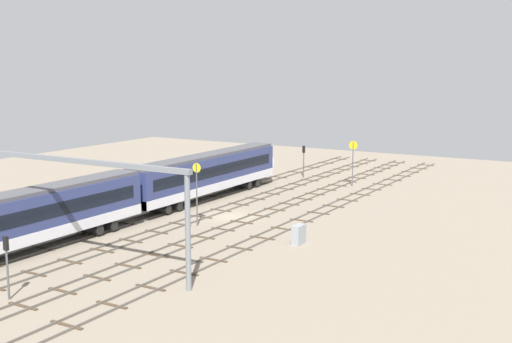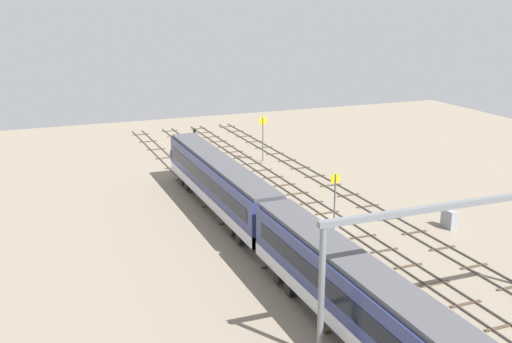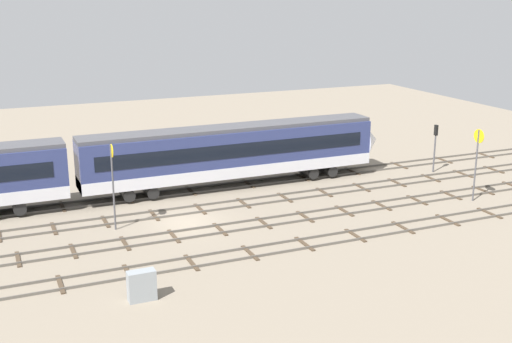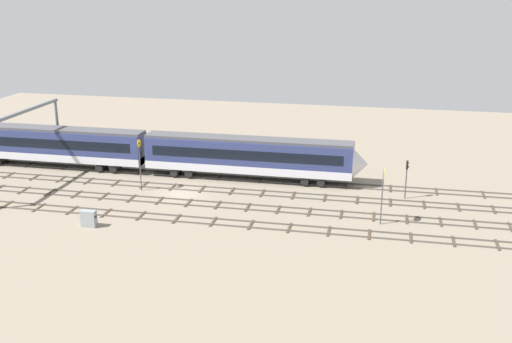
{
  "view_description": "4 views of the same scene",
  "coord_description": "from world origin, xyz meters",
  "px_view_note": "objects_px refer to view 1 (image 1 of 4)",
  "views": [
    {
      "loc": [
        -52.78,
        -33.95,
        14.53
      ],
      "look_at": [
        7.0,
        1.26,
        3.33
      ],
      "focal_mm": 46.63,
      "sensor_mm": 36.0,
      "label": 1
    },
    {
      "loc": [
        -46.04,
        23.82,
        19.15
      ],
      "look_at": [
        7.1,
        2.6,
        3.07
      ],
      "focal_mm": 43.59,
      "sensor_mm": 36.0,
      "label": 2
    },
    {
      "loc": [
        -12.28,
        -40.45,
        15.24
      ],
      "look_at": [
        6.25,
        2.62,
        2.25
      ],
      "focal_mm": 45.95,
      "sensor_mm": 36.0,
      "label": 3
    },
    {
      "loc": [
        20.88,
        -59.35,
        22.29
      ],
      "look_at": [
        7.49,
        3.72,
        1.99
      ],
      "focal_mm": 43.17,
      "sensor_mm": 36.0,
      "label": 4
    }
  ],
  "objects_px": {
    "relay_cabinet": "(299,235)",
    "signal_light_trackside_approach": "(304,157)",
    "train": "(136,193)",
    "overhead_gantry": "(81,185)",
    "speed_sign_mid_trackside": "(353,156)",
    "speed_sign_near_foreground": "(197,186)",
    "signal_light_trackside_departure": "(7,258)"
  },
  "relations": [
    {
      "from": "relay_cabinet",
      "to": "signal_light_trackside_approach",
      "type": "bearing_deg",
      "value": 25.75
    },
    {
      "from": "signal_light_trackside_approach",
      "to": "relay_cabinet",
      "type": "xyz_separation_m",
      "value": [
        -29.17,
        -14.07,
        -1.95
      ]
    },
    {
      "from": "overhead_gantry",
      "to": "speed_sign_near_foreground",
      "type": "relative_size",
      "value": 3.31
    },
    {
      "from": "overhead_gantry",
      "to": "relay_cabinet",
      "type": "xyz_separation_m",
      "value": [
        13.71,
        -10.31,
        -5.32
      ]
    },
    {
      "from": "signal_light_trackside_approach",
      "to": "signal_light_trackside_departure",
      "type": "xyz_separation_m",
      "value": [
        -49.96,
        -4.33,
        -0.06
      ]
    },
    {
      "from": "train",
      "to": "overhead_gantry",
      "type": "distance_m",
      "value": 15.33
    },
    {
      "from": "train",
      "to": "speed_sign_mid_trackside",
      "type": "bearing_deg",
      "value": -21.46
    },
    {
      "from": "speed_sign_near_foreground",
      "to": "relay_cabinet",
      "type": "distance_m",
      "value": 11.17
    },
    {
      "from": "signal_light_trackside_departure",
      "to": "relay_cabinet",
      "type": "relative_size",
      "value": 2.54
    },
    {
      "from": "speed_sign_near_foreground",
      "to": "speed_sign_mid_trackside",
      "type": "distance_m",
      "value": 26.3
    },
    {
      "from": "speed_sign_near_foreground",
      "to": "signal_light_trackside_approach",
      "type": "bearing_deg",
      "value": 6.66
    },
    {
      "from": "signal_light_trackside_approach",
      "to": "signal_light_trackside_departure",
      "type": "bearing_deg",
      "value": -175.04
    },
    {
      "from": "overhead_gantry",
      "to": "signal_light_trackside_departure",
      "type": "xyz_separation_m",
      "value": [
        -7.07,
        -0.57,
        -3.43
      ]
    },
    {
      "from": "signal_light_trackside_departure",
      "to": "speed_sign_near_foreground",
      "type": "bearing_deg",
      "value": 2.71
    },
    {
      "from": "relay_cabinet",
      "to": "speed_sign_mid_trackside",
      "type": "bearing_deg",
      "value": 13.22
    },
    {
      "from": "speed_sign_near_foreground",
      "to": "signal_light_trackside_approach",
      "type": "relative_size",
      "value": 1.39
    },
    {
      "from": "overhead_gantry",
      "to": "train",
      "type": "bearing_deg",
      "value": 26.35
    },
    {
      "from": "signal_light_trackside_approach",
      "to": "relay_cabinet",
      "type": "bearing_deg",
      "value": -154.25
    },
    {
      "from": "speed_sign_near_foreground",
      "to": "signal_light_trackside_departure",
      "type": "distance_m",
      "value": 21.68
    },
    {
      "from": "speed_sign_near_foreground",
      "to": "train",
      "type": "bearing_deg",
      "value": 100.82
    },
    {
      "from": "overhead_gantry",
      "to": "speed_sign_near_foreground",
      "type": "bearing_deg",
      "value": 1.79
    },
    {
      "from": "train",
      "to": "signal_light_trackside_approach",
      "type": "bearing_deg",
      "value": -5.55
    },
    {
      "from": "speed_sign_mid_trackside",
      "to": "signal_light_trackside_approach",
      "type": "bearing_deg",
      "value": 72.84
    },
    {
      "from": "speed_sign_mid_trackside",
      "to": "signal_light_trackside_departure",
      "type": "relative_size",
      "value": 1.35
    },
    {
      "from": "overhead_gantry",
      "to": "speed_sign_near_foreground",
      "type": "distance_m",
      "value": 14.78
    },
    {
      "from": "signal_light_trackside_departure",
      "to": "signal_light_trackside_approach",
      "type": "bearing_deg",
      "value": 4.96
    },
    {
      "from": "speed_sign_near_foreground",
      "to": "relay_cabinet",
      "type": "xyz_separation_m",
      "value": [
        -0.85,
        -10.76,
        -2.85
      ]
    },
    {
      "from": "speed_sign_mid_trackside",
      "to": "signal_light_trackside_approach",
      "type": "distance_m",
      "value": 8.19
    },
    {
      "from": "train",
      "to": "relay_cabinet",
      "type": "height_order",
      "value": "train"
    },
    {
      "from": "overhead_gantry",
      "to": "signal_light_trackside_departure",
      "type": "bearing_deg",
      "value": -175.4
    },
    {
      "from": "train",
      "to": "signal_light_trackside_approach",
      "type": "xyz_separation_m",
      "value": [
        29.5,
        -2.87,
        0.09
      ]
    },
    {
      "from": "speed_sign_near_foreground",
      "to": "signal_light_trackside_departure",
      "type": "relative_size",
      "value": 1.42
    }
  ]
}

